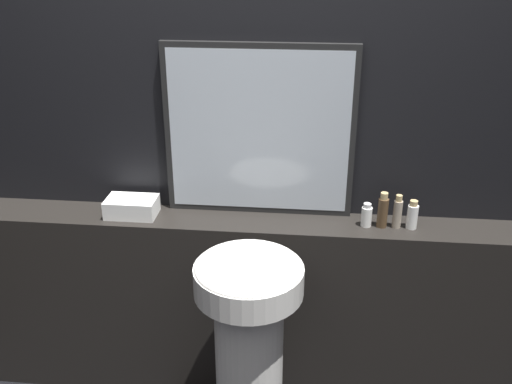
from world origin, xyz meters
TOP-DOWN VIEW (x-y plane):
  - wall_back at (0.00, 1.28)m, footprint 8.00×0.06m
  - vanity_counter at (0.00, 1.14)m, footprint 2.97×0.23m
  - pedestal_sink at (0.08, 0.75)m, footprint 0.42×0.42m
  - mirror at (0.07, 1.23)m, footprint 0.82×0.03m
  - towel_stack at (-0.49, 1.14)m, footprint 0.22×0.14m
  - shampoo_bottle at (0.54, 1.14)m, footprint 0.05×0.05m
  - conditioner_bottle at (0.61, 1.14)m, footprint 0.04×0.04m
  - lotion_bottle at (0.67, 1.14)m, footprint 0.04×0.04m
  - body_wash_bottle at (0.73, 1.14)m, footprint 0.05×0.05m

SIDE VIEW (x-z plane):
  - vanity_counter at x=0.00m, z-range 0.00..0.93m
  - pedestal_sink at x=0.08m, z-range 0.07..1.01m
  - towel_stack at x=-0.49m, z-range 0.93..1.01m
  - shampoo_bottle at x=0.54m, z-range 0.92..1.03m
  - body_wash_bottle at x=0.73m, z-range 0.92..1.05m
  - lotion_bottle at x=0.67m, z-range 0.92..1.07m
  - conditioner_bottle at x=0.61m, z-range 0.92..1.08m
  - wall_back at x=0.00m, z-range 0.00..2.50m
  - mirror at x=0.07m, z-range 0.93..1.68m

